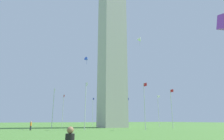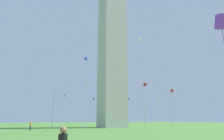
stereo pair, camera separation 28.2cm
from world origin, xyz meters
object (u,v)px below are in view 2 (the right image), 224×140
flagpole_sw (63,109)px  flagpole_ne (172,107)px  flagpole_n (144,104)px  person_orange_shirt (30,126)px  flagpole_w (53,106)px  flagpole_nw (85,104)px  flagpole_se (128,110)px  flagpole_e (159,109)px  kite_white_delta (140,40)px  kite_purple_box (221,22)px  flagpole_s (93,110)px  obelisk_monument (112,26)px  kite_blue_delta (87,59)px

flagpole_sw → flagpole_ne: bearing=45.0°
flagpole_n → person_orange_shirt: flagpole_n is taller
flagpole_w → flagpole_nw: bearing=22.5°
flagpole_se → flagpole_w: 28.36m
flagpole_e → kite_white_delta: bearing=-49.9°
kite_white_delta → kite_purple_box: size_ratio=0.89×
flagpole_ne → flagpole_s: (-26.20, -10.85, 0.00)m
obelisk_monument → flagpole_sw: size_ratio=6.26×
kite_white_delta → flagpole_n: bearing=-27.6°
flagpole_sw → kite_purple_box: kite_purple_box is taller
flagpole_n → kite_purple_box: kite_purple_box is taller
kite_purple_box → flagpole_se: bearing=159.2°
kite_blue_delta → kite_purple_box: size_ratio=0.69×
obelisk_monument → flagpole_e: bearing=89.8°
flagpole_w → kite_blue_delta: kite_blue_delta is taller
flagpole_s → obelisk_monument: bearing=-0.0°
flagpole_se → kite_blue_delta: 28.48m
flagpole_n → kite_white_delta: bearing=152.4°
flagpole_n → flagpole_sw: size_ratio=1.00×
flagpole_n → flagpole_w: bearing=-135.0°
person_orange_shirt → kite_blue_delta: 18.48m
flagpole_e → person_orange_shirt: size_ratio=5.52×
obelisk_monument → flagpole_nw: size_ratio=6.26×
flagpole_se → flagpole_sw: bearing=-90.0°
flagpole_nw → flagpole_e: bearing=112.5°
flagpole_n → flagpole_e: (-15.35, 15.35, 0.00)m
flagpole_e → flagpole_sw: 28.36m
flagpole_w → kite_white_delta: bearing=57.9°
flagpole_se → flagpole_ne: bearing=-0.0°
flagpole_sw → kite_blue_delta: 20.09m
obelisk_monument → flagpole_n: size_ratio=6.26×
flagpole_n → flagpole_w: (-15.35, -15.35, 0.00)m
flagpole_ne → flagpole_se: (-21.70, 0.00, 0.00)m
flagpole_sw → kite_blue_delta: size_ratio=5.28×
obelisk_monument → flagpole_s: 28.44m
flagpole_ne → kite_blue_delta: size_ratio=5.28×
flagpole_sw → kite_purple_box: (49.90, 2.78, 4.72)m
flagpole_w → person_orange_shirt: flagpole_w is taller
obelisk_monument → person_orange_shirt: (7.40, -20.29, -28.18)m
flagpole_sw → person_orange_shirt: flagpole_sw is taller
flagpole_se → kite_white_delta: kite_white_delta is taller
flagpole_nw → kite_blue_delta: kite_blue_delta is taller
flagpole_sw → obelisk_monument: bearing=45.1°
flagpole_e → flagpole_nw: bearing=-67.5°
flagpole_sw → flagpole_n: bearing=22.5°
person_orange_shirt → flagpole_sw: bearing=57.3°
flagpole_w → flagpole_ne: bearing=67.5°
obelisk_monument → flagpole_s: obelisk_monument is taller
obelisk_monument → flagpole_sw: 28.45m
flagpole_n → flagpole_s: bearing=180.0°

